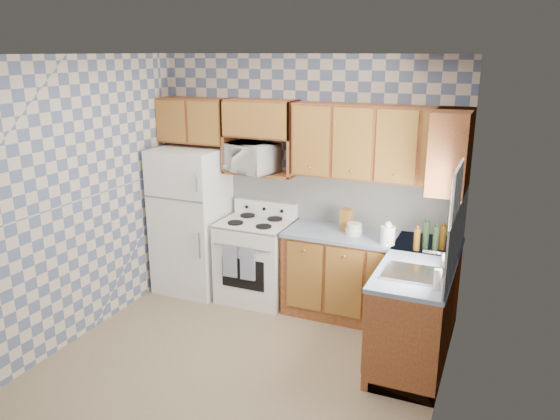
% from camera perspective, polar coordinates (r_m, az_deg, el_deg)
% --- Properties ---
extents(floor, '(3.40, 3.40, 0.00)m').
position_cam_1_polar(floor, '(5.17, -3.92, -15.58)').
color(floor, '#7F6850').
rests_on(floor, ground).
extents(back_wall, '(3.40, 0.02, 2.70)m').
position_cam_1_polar(back_wall, '(6.02, 2.75, 3.06)').
color(back_wall, slate).
rests_on(back_wall, ground).
extents(right_wall, '(0.02, 3.20, 2.70)m').
position_cam_1_polar(right_wall, '(4.14, 17.21, -3.87)').
color(right_wall, slate).
rests_on(right_wall, ground).
extents(backsplash_back, '(2.60, 0.02, 0.56)m').
position_cam_1_polar(backsplash_back, '(5.92, 6.32, 1.26)').
color(backsplash_back, white).
rests_on(backsplash_back, back_wall).
extents(backsplash_right, '(0.02, 1.60, 0.56)m').
position_cam_1_polar(backsplash_right, '(4.95, 18.01, -2.50)').
color(backsplash_right, white).
rests_on(backsplash_right, right_wall).
extents(refrigerator, '(0.75, 0.70, 1.68)m').
position_cam_1_polar(refrigerator, '(6.40, -9.19, -1.06)').
color(refrigerator, white).
rests_on(refrigerator, floor).
extents(stove_body, '(0.76, 0.65, 0.90)m').
position_cam_1_polar(stove_body, '(6.18, -2.54, -5.34)').
color(stove_body, white).
rests_on(stove_body, floor).
extents(cooktop, '(0.76, 0.65, 0.02)m').
position_cam_1_polar(cooktop, '(6.02, -2.59, -1.32)').
color(cooktop, silver).
rests_on(cooktop, stove_body).
extents(backguard, '(0.76, 0.08, 0.17)m').
position_cam_1_polar(backguard, '(6.23, -1.51, 0.22)').
color(backguard, white).
rests_on(backguard, cooktop).
extents(dish_towel_left, '(0.17, 0.02, 0.36)m').
position_cam_1_polar(dish_towel_left, '(5.91, -5.26, -5.35)').
color(dish_towel_left, navy).
rests_on(dish_towel_left, stove_body).
extents(dish_towel_right, '(0.17, 0.02, 0.36)m').
position_cam_1_polar(dish_towel_right, '(5.82, -3.41, -5.66)').
color(dish_towel_right, navy).
rests_on(dish_towel_right, stove_body).
extents(base_cabinets_back, '(1.75, 0.60, 0.88)m').
position_cam_1_polar(base_cabinets_back, '(5.80, 9.29, -7.14)').
color(base_cabinets_back, '#622E13').
rests_on(base_cabinets_back, floor).
extents(base_cabinets_right, '(0.60, 1.60, 0.88)m').
position_cam_1_polar(base_cabinets_right, '(5.26, 14.10, -10.01)').
color(base_cabinets_right, '#622E13').
rests_on(base_cabinets_right, floor).
extents(countertop_back, '(1.77, 0.63, 0.04)m').
position_cam_1_polar(countertop_back, '(5.63, 9.49, -2.86)').
color(countertop_back, slate).
rests_on(countertop_back, base_cabinets_back).
extents(countertop_right, '(0.63, 1.60, 0.04)m').
position_cam_1_polar(countertop_right, '(5.07, 14.40, -5.33)').
color(countertop_right, slate).
rests_on(countertop_right, base_cabinets_right).
extents(upper_cabinets_back, '(1.75, 0.33, 0.74)m').
position_cam_1_polar(upper_cabinets_back, '(5.53, 10.30, 6.93)').
color(upper_cabinets_back, '#622E13').
rests_on(upper_cabinets_back, back_wall).
extents(upper_cabinets_fridge, '(0.82, 0.33, 0.50)m').
position_cam_1_polar(upper_cabinets_fridge, '(6.32, -8.88, 9.24)').
color(upper_cabinets_fridge, '#622E13').
rests_on(upper_cabinets_fridge, back_wall).
extents(upper_cabinets_right, '(0.33, 0.70, 0.74)m').
position_cam_1_polar(upper_cabinets_right, '(5.24, 17.44, 5.93)').
color(upper_cabinets_right, '#622E13').
rests_on(upper_cabinets_right, right_wall).
extents(microwave_shelf, '(0.80, 0.33, 0.03)m').
position_cam_1_polar(microwave_shelf, '(6.03, -1.99, 3.92)').
color(microwave_shelf, '#622E13').
rests_on(microwave_shelf, back_wall).
extents(microwave, '(0.66, 0.54, 0.31)m').
position_cam_1_polar(microwave, '(5.98, -3.10, 5.49)').
color(microwave, white).
rests_on(microwave, microwave_shelf).
extents(sink, '(0.48, 0.40, 0.03)m').
position_cam_1_polar(sink, '(4.74, 13.80, -6.51)').
color(sink, '#B7B7BC').
rests_on(sink, countertop_right).
extents(window, '(0.02, 0.66, 0.86)m').
position_cam_1_polar(window, '(4.54, 17.78, -0.83)').
color(window, white).
rests_on(window, right_wall).
extents(bottle_0, '(0.06, 0.06, 0.27)m').
position_cam_1_polar(bottle_0, '(5.33, 15.01, -2.52)').
color(bottle_0, black).
rests_on(bottle_0, countertop_back).
extents(bottle_1, '(0.06, 0.06, 0.25)m').
position_cam_1_polar(bottle_1, '(5.27, 15.98, -2.94)').
color(bottle_1, black).
rests_on(bottle_1, countertop_back).
extents(bottle_2, '(0.06, 0.06, 0.24)m').
position_cam_1_polar(bottle_2, '(5.36, 16.64, -2.76)').
color(bottle_2, '#52310C').
rests_on(bottle_2, countertop_back).
extents(bottle_3, '(0.06, 0.06, 0.22)m').
position_cam_1_polar(bottle_3, '(5.28, 14.11, -2.97)').
color(bottle_3, '#52310C').
rests_on(bottle_3, countertop_back).
extents(knife_block, '(0.12, 0.12, 0.23)m').
position_cam_1_polar(knife_block, '(5.71, 6.93, -1.03)').
color(knife_block, brown).
rests_on(knife_block, countertop_back).
extents(electric_kettle, '(0.14, 0.14, 0.18)m').
position_cam_1_polar(electric_kettle, '(5.38, 11.19, -2.63)').
color(electric_kettle, white).
rests_on(electric_kettle, countertop_back).
extents(food_containers, '(0.18, 0.18, 0.12)m').
position_cam_1_polar(food_containers, '(5.62, 7.74, -1.96)').
color(food_containers, beige).
rests_on(food_containers, countertop_back).
extents(soap_bottle, '(0.06, 0.06, 0.17)m').
position_cam_1_polar(soap_bottle, '(4.48, 16.15, -7.00)').
color(soap_bottle, beige).
rests_on(soap_bottle, countertop_right).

